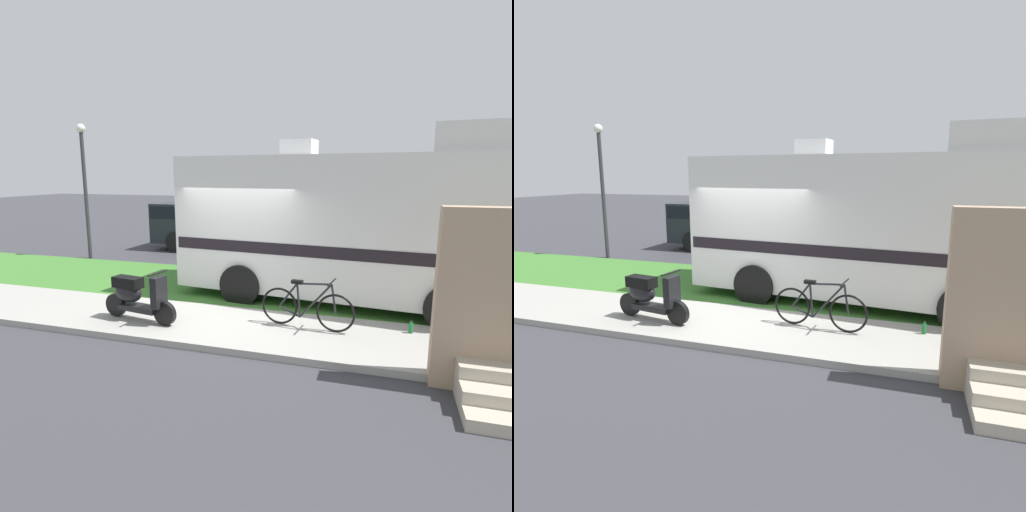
# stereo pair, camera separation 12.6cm
# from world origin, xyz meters

# --- Properties ---
(ground_plane) EXTENTS (80.00, 80.00, 0.00)m
(ground_plane) POSITION_xyz_m (0.00, 0.00, 0.00)
(ground_plane) COLOR #38383D
(sidewalk) EXTENTS (24.00, 2.00, 0.12)m
(sidewalk) POSITION_xyz_m (0.00, -1.20, 0.06)
(sidewalk) COLOR #9E9B93
(sidewalk) RESTS_ON ground
(grass_strip) EXTENTS (24.00, 3.40, 0.08)m
(grass_strip) POSITION_xyz_m (0.00, 1.50, 0.04)
(grass_strip) COLOR #3D752D
(grass_strip) RESTS_ON ground
(motorhome_rv) EXTENTS (7.19, 3.17, 3.66)m
(motorhome_rv) POSITION_xyz_m (2.22, 1.27, 1.74)
(motorhome_rv) COLOR silver
(motorhome_rv) RESTS_ON ground
(scooter) EXTENTS (1.59, 0.55, 0.97)m
(scooter) POSITION_xyz_m (-1.34, -1.47, 0.58)
(scooter) COLOR black
(scooter) RESTS_ON ground
(bicycle) EXTENTS (1.69, 0.52, 0.89)m
(bicycle) POSITION_xyz_m (1.73, -0.95, 0.50)
(bicycle) COLOR black
(bicycle) RESTS_ON ground
(pickup_truck_near) EXTENTS (5.60, 2.14, 1.71)m
(pickup_truck_near) POSITION_xyz_m (-3.07, 6.36, 0.92)
(pickup_truck_near) COLOR #1E2328
(pickup_truck_near) RESTS_ON ground
(bottle_green) EXTENTS (0.07, 0.07, 0.30)m
(bottle_green) POSITION_xyz_m (4.80, -0.85, 0.25)
(bottle_green) COLOR brown
(bottle_green) RESTS_ON ground
(bottle_spare) EXTENTS (0.07, 0.07, 0.22)m
(bottle_spare) POSITION_xyz_m (3.48, -0.66, 0.21)
(bottle_spare) COLOR #19722D
(bottle_spare) RESTS_ON ground
(street_lamp_post) EXTENTS (0.28, 0.28, 4.33)m
(street_lamp_post) POSITION_xyz_m (-6.41, 3.60, 2.62)
(street_lamp_post) COLOR #333338
(street_lamp_post) RESTS_ON ground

